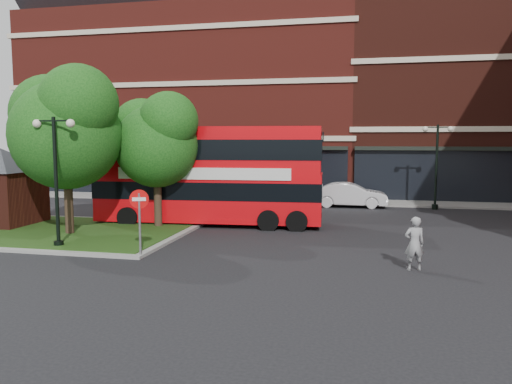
% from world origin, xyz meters
% --- Properties ---
extents(ground, '(120.00, 120.00, 0.00)m').
position_xyz_m(ground, '(0.00, 0.00, 0.00)').
color(ground, black).
rests_on(ground, ground).
extents(pavement_far, '(44.00, 3.00, 0.12)m').
position_xyz_m(pavement_far, '(0.00, 16.50, 0.06)').
color(pavement_far, slate).
rests_on(pavement_far, ground).
extents(terrace_far_left, '(26.00, 12.00, 14.00)m').
position_xyz_m(terrace_far_left, '(-8.00, 24.00, 7.00)').
color(terrace_far_left, maroon).
rests_on(terrace_far_left, ground).
extents(terrace_far_right, '(18.00, 12.00, 16.00)m').
position_xyz_m(terrace_far_right, '(14.00, 24.00, 8.00)').
color(terrace_far_right, '#471911').
rests_on(terrace_far_right, ground).
extents(traffic_island, '(12.60, 7.60, 0.15)m').
position_xyz_m(traffic_island, '(-8.00, 3.00, 0.07)').
color(traffic_island, gray).
rests_on(traffic_island, ground).
extents(kiosk, '(6.51, 6.51, 3.60)m').
position_xyz_m(kiosk, '(-11.00, 4.00, 2.32)').
color(kiosk, '#471911').
rests_on(kiosk, traffic_island).
extents(tree_island_west, '(5.40, 4.71, 7.21)m').
position_xyz_m(tree_island_west, '(-6.60, 2.58, 4.79)').
color(tree_island_west, '#2D2116').
rests_on(tree_island_west, ground).
extents(tree_island_east, '(4.46, 3.90, 6.29)m').
position_xyz_m(tree_island_east, '(-3.58, 5.06, 4.24)').
color(tree_island_east, '#2D2116').
rests_on(tree_island_east, ground).
extents(lamp_island, '(1.72, 0.36, 5.00)m').
position_xyz_m(lamp_island, '(-5.50, 0.20, 2.83)').
color(lamp_island, black).
rests_on(lamp_island, ground).
extents(lamp_far_left, '(1.72, 0.36, 5.00)m').
position_xyz_m(lamp_far_left, '(2.00, 14.50, 2.83)').
color(lamp_far_left, black).
rests_on(lamp_far_left, ground).
extents(lamp_far_right, '(1.72, 0.36, 5.00)m').
position_xyz_m(lamp_far_right, '(10.00, 14.50, 2.83)').
color(lamp_far_right, black).
rests_on(lamp_far_right, ground).
extents(bus, '(11.06, 3.22, 4.17)m').
position_xyz_m(bus, '(-1.53, 6.68, 2.73)').
color(bus, red).
rests_on(bus, ground).
extents(woman, '(0.70, 0.53, 1.74)m').
position_xyz_m(woman, '(7.47, -0.18, 0.87)').
color(woman, gray).
rests_on(woman, ground).
extents(car_silver, '(4.14, 2.08, 1.35)m').
position_xyz_m(car_silver, '(-3.95, 16.00, 0.68)').
color(car_silver, '#B0B3B8').
rests_on(car_silver, ground).
extents(car_white, '(4.59, 1.72, 1.50)m').
position_xyz_m(car_white, '(5.01, 14.50, 0.75)').
color(car_white, white).
rests_on(car_white, ground).
extents(no_entry_sign, '(0.65, 0.26, 2.42)m').
position_xyz_m(no_entry_sign, '(-1.80, -0.50, 1.73)').
color(no_entry_sign, slate).
rests_on(no_entry_sign, ground).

